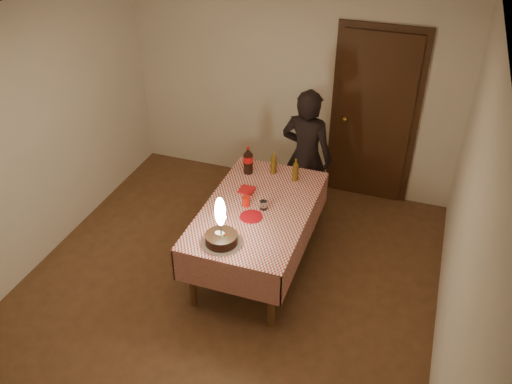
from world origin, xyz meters
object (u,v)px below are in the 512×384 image
photographer (306,157)px  red_cup (246,201)px  dining_table (258,216)px  amber_bottle_right (296,170)px  red_plate (251,217)px  clear_cup (264,205)px  amber_bottle_left (274,163)px  birthday_cake (221,233)px  cola_bottle (248,160)px

photographer → red_cup: bearing=-108.5°
dining_table → amber_bottle_right: 0.68m
red_plate → clear_cup: size_ratio=2.44×
clear_cup → amber_bottle_left: (-0.11, 0.67, 0.07)m
birthday_cake → photographer: bearing=78.1°
dining_table → amber_bottle_left: bearing=94.6°
photographer → cola_bottle: bearing=-140.9°
dining_table → birthday_cake: (-0.13, -0.62, 0.21)m
red_plate → red_cup: 0.20m
birthday_cake → clear_cup: bearing=73.2°
clear_cup → amber_bottle_right: bearing=76.5°
amber_bottle_left → photographer: 0.44m
cola_bottle → amber_bottle_right: size_ratio=1.25×
amber_bottle_left → birthday_cake: bearing=-93.2°
clear_cup → photographer: bearing=81.2°
photographer → birthday_cake: bearing=-101.9°
amber_bottle_left → photographer: (0.27, 0.35, -0.05)m
clear_cup → photographer: photographer is taller
amber_bottle_right → cola_bottle: bearing=-177.3°
red_plate → photographer: bearing=79.1°
dining_table → red_plate: size_ratio=7.82×
cola_bottle → red_cup: bearing=-72.1°
dining_table → cola_bottle: size_ratio=5.42×
clear_cup → photographer: size_ratio=0.06×
dining_table → amber_bottle_right: size_ratio=6.75×
dining_table → photographer: 1.05m
clear_cup → amber_bottle_left: amber_bottle_left is taller
amber_bottle_right → red_plate: bearing=-105.6°
red_plate → cola_bottle: cola_bottle is taller
cola_bottle → amber_bottle_right: 0.52m
red_plate → photographer: size_ratio=0.14×
red_cup → amber_bottle_left: bearing=84.1°
red_plate → red_cup: bearing=124.8°
clear_cup → photographer: (0.16, 1.01, 0.02)m
amber_bottle_right → birthday_cake: bearing=-105.2°
birthday_cake → red_plate: birthday_cake is taller
clear_cup → cola_bottle: size_ratio=0.28×
red_cup → amber_bottle_left: 0.67m
dining_table → birthday_cake: bearing=-101.5°
cola_bottle → photographer: bearing=39.1°
dining_table → birthday_cake: birthday_cake is taller
red_plate → clear_cup: bearing=67.0°
cola_bottle → birthday_cake: bearing=-81.3°
amber_bottle_left → amber_bottle_right: (0.26, -0.06, 0.00)m
birthday_cake → red_cup: bearing=89.6°
amber_bottle_right → dining_table: bearing=-108.9°
red_plate → amber_bottle_left: (-0.04, 0.83, 0.11)m
dining_table → red_cup: (-0.12, -0.00, 0.15)m
red_cup → amber_bottle_right: amber_bottle_right is taller
clear_cup → birthday_cake: bearing=-106.8°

